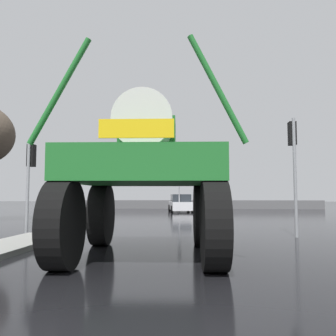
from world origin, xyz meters
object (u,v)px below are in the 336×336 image
object	(u,v)px
oversize_sprayer	(146,176)
traffic_signal_far_left	(179,178)
sedan_ahead	(181,204)
traffic_signal_near_left	(30,166)
traffic_signal_near_right	(293,150)

from	to	relation	value
oversize_sprayer	traffic_signal_far_left	distance (m)	20.55
sedan_ahead	traffic_signal_near_left	distance (m)	18.48
sedan_ahead	traffic_signal_far_left	xyz separation A→B (m)	(-0.04, -1.39, 2.13)
sedan_ahead	traffic_signal_near_left	size ratio (longest dim) A/B	1.24
traffic_signal_far_left	traffic_signal_near_left	bearing A→B (deg)	-106.56
traffic_signal_near_left	traffic_signal_near_right	size ratio (longest dim) A/B	0.83
sedan_ahead	traffic_signal_far_left	size ratio (longest dim) A/B	1.10
traffic_signal_near_right	traffic_signal_far_left	bearing A→B (deg)	106.27
oversize_sprayer	sedan_ahead	xyz separation A→B (m)	(-0.07, 21.92, -1.21)
sedan_ahead	traffic_signal_far_left	world-z (taller)	traffic_signal_far_left
oversize_sprayer	traffic_signal_far_left	size ratio (longest dim) A/B	1.38
traffic_signal_near_left	traffic_signal_far_left	bearing A→B (deg)	73.44
sedan_ahead	oversize_sprayer	bearing A→B (deg)	171.71
traffic_signal_near_left	traffic_signal_far_left	world-z (taller)	traffic_signal_far_left
traffic_signal_near_right	traffic_signal_far_left	size ratio (longest dim) A/B	1.07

